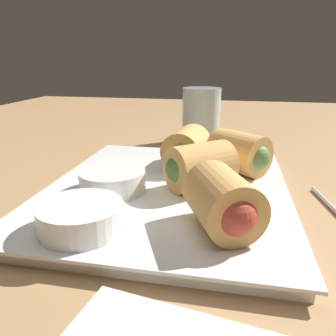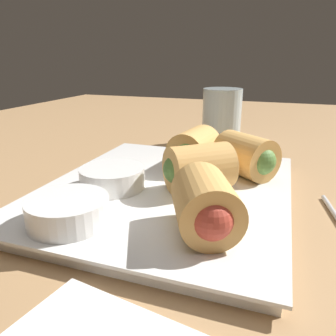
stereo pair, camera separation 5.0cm
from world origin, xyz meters
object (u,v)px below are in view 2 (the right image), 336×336
serving_plate (168,191)px  drinking_glass (221,117)px  dipping_bowl_far (68,210)px  dipping_bowl_near (112,177)px

serving_plate → drinking_glass: (26.18, -0.94, 4.26)cm
serving_plate → dipping_bowl_far: (-11.37, 5.22, 2.01)cm
serving_plate → dipping_bowl_near: 6.54cm
dipping_bowl_near → dipping_bowl_far: (-8.62, -0.36, 0.00)cm
drinking_glass → dipping_bowl_near: bearing=167.3°
dipping_bowl_near → drinking_glass: bearing=-12.7°
drinking_glass → serving_plate: bearing=177.9°
serving_plate → drinking_glass: 26.54cm
drinking_glass → dipping_bowl_far: bearing=170.7°
serving_plate → dipping_bowl_near: bearing=116.2°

